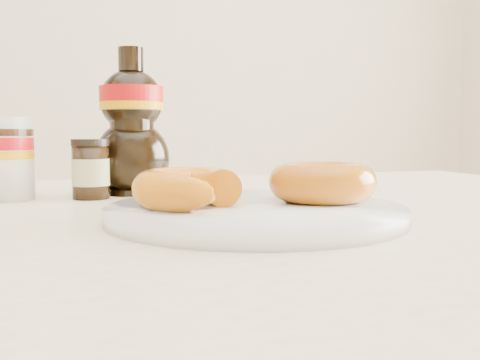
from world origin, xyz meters
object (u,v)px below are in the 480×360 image
object	(u,v)px
dining_table	(164,288)
plate	(255,212)
syrup_bottle	(132,122)
donut_whole	(322,182)
dark_jar	(91,170)
donut_bitten	(187,188)
nutella_jar	(3,156)

from	to	relation	value
dining_table	plate	xyz separation A→B (m)	(0.08, -0.08, 0.09)
dining_table	syrup_bottle	size ratio (longest dim) A/B	6.94
donut_whole	syrup_bottle	bearing A→B (deg)	123.35
dining_table	dark_jar	xyz separation A→B (m)	(-0.07, 0.15, 0.12)
donut_bitten	donut_whole	bearing A→B (deg)	19.75
nutella_jar	syrup_bottle	xyz separation A→B (m)	(0.16, 0.02, 0.04)
donut_bitten	dark_jar	world-z (taller)	dark_jar
dining_table	donut_bitten	distance (m)	0.14
plate	donut_whole	xyz separation A→B (m)	(0.08, 0.01, 0.03)
syrup_bottle	plate	bearing A→B (deg)	-71.26
donut_whole	syrup_bottle	world-z (taller)	syrup_bottle
nutella_jar	dark_jar	world-z (taller)	nutella_jar
plate	syrup_bottle	size ratio (longest dim) A/B	1.45
donut_whole	dining_table	bearing A→B (deg)	156.58
plate	donut_whole	world-z (taller)	donut_whole
donut_bitten	syrup_bottle	bearing A→B (deg)	112.61
donut_bitten	nutella_jar	xyz separation A→B (m)	(-0.19, 0.24, 0.02)
dining_table	plate	world-z (taller)	plate
dining_table	syrup_bottle	xyz separation A→B (m)	(-0.01, 0.19, 0.18)
donut_whole	syrup_bottle	distance (m)	0.31
nutella_jar	dark_jar	xyz separation A→B (m)	(0.11, -0.02, -0.02)
donut_whole	donut_bitten	bearing A→B (deg)	-177.71
dining_table	dark_jar	world-z (taller)	dark_jar
plate	syrup_bottle	world-z (taller)	syrup_bottle
syrup_bottle	dark_jar	distance (m)	0.09
donut_bitten	syrup_bottle	distance (m)	0.27
dark_jar	syrup_bottle	bearing A→B (deg)	34.71
syrup_bottle	donut_bitten	bearing A→B (deg)	-84.85
dining_table	nutella_jar	size ratio (longest dim) A/B	13.37
donut_whole	plate	bearing A→B (deg)	-172.02
plate	donut_bitten	size ratio (longest dim) A/B	2.80
dining_table	dark_jar	bearing A→B (deg)	115.29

